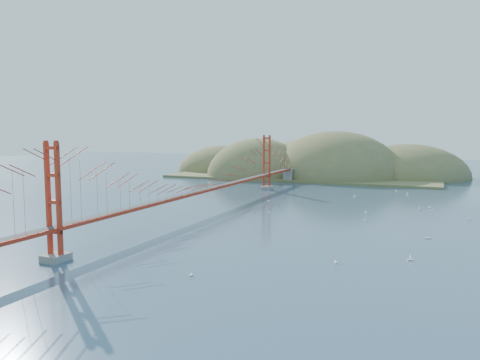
% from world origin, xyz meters
% --- Properties ---
extents(ground, '(320.00, 320.00, 0.00)m').
position_xyz_m(ground, '(0.00, 0.00, 0.00)').
color(ground, '#324B64').
rests_on(ground, ground).
extents(bridge, '(2.20, 94.40, 12.00)m').
position_xyz_m(bridge, '(0.00, 0.18, 7.01)').
color(bridge, gray).
rests_on(bridge, ground).
extents(far_headlands, '(84.00, 58.00, 25.00)m').
position_xyz_m(far_headlands, '(2.21, 68.52, 0.00)').
color(far_headlands, olive).
rests_on(far_headlands, ground).
extents(sailboat_8, '(0.57, 0.55, 0.64)m').
position_xyz_m(sailboat_8, '(32.73, 17.51, 0.15)').
color(sailboat_8, white).
rests_on(sailboat_8, ground).
extents(sailboat_12, '(0.61, 0.54, 0.69)m').
position_xyz_m(sailboat_12, '(25.78, 38.74, 0.15)').
color(sailboat_12, white).
rests_on(sailboat_12, ground).
extents(sailboat_11, '(0.63, 0.61, 0.71)m').
position_xyz_m(sailboat_11, '(38.15, 9.16, 0.15)').
color(sailboat_11, white).
rests_on(sailboat_11, ground).
extents(sailboat_14, '(0.52, 0.52, 0.57)m').
position_xyz_m(sailboat_14, '(24.64, 2.22, 0.14)').
color(sailboat_14, white).
rests_on(sailboat_14, ground).
extents(sailboat_6, '(0.61, 0.62, 0.70)m').
position_xyz_m(sailboat_6, '(25.13, -19.96, 0.15)').
color(sailboat_6, white).
rests_on(sailboat_6, ground).
extents(sailboat_17, '(0.56, 0.47, 0.64)m').
position_xyz_m(sailboat_17, '(33.15, 14.75, 0.15)').
color(sailboat_17, white).
rests_on(sailboat_17, ground).
extents(sailboat_10, '(0.48, 0.54, 0.61)m').
position_xyz_m(sailboat_10, '(14.33, -28.87, 0.14)').
color(sailboat_10, white).
rests_on(sailboat_10, ground).
extents(sailboat_7, '(0.66, 0.66, 0.70)m').
position_xyz_m(sailboat_7, '(19.25, 26.09, 0.15)').
color(sailboat_7, white).
rests_on(sailboat_7, ground).
extents(sailboat_16, '(0.55, 0.55, 0.58)m').
position_xyz_m(sailboat_16, '(10.02, 3.36, 0.14)').
color(sailboat_16, white).
rests_on(sailboat_16, ground).
extents(sailboat_13, '(0.65, 0.65, 0.73)m').
position_xyz_m(sailboat_13, '(31.66, -16.24, 0.16)').
color(sailboat_13, white).
rests_on(sailboat_13, ground).
extents(sailboat_4, '(0.63, 0.63, 0.65)m').
position_xyz_m(sailboat_4, '(31.20, 15.20, 0.15)').
color(sailboat_4, white).
rests_on(sailboat_4, ground).
extents(sailboat_15, '(0.54, 0.54, 0.58)m').
position_xyz_m(sailboat_15, '(28.35, 33.63, 0.14)').
color(sailboat_15, white).
rests_on(sailboat_15, ground).
extents(sailboat_1, '(0.68, 0.68, 0.72)m').
position_xyz_m(sailboat_1, '(23.81, 9.18, 0.16)').
color(sailboat_1, white).
rests_on(sailboat_1, ground).
extents(sailboat_3, '(0.55, 0.50, 0.62)m').
position_xyz_m(sailboat_3, '(6.00, 14.50, 0.14)').
color(sailboat_3, white).
rests_on(sailboat_3, ground).
extents(sailboat_2, '(0.63, 0.54, 0.72)m').
position_xyz_m(sailboat_2, '(33.00, -5.67, 0.16)').
color(sailboat_2, white).
rests_on(sailboat_2, ground).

